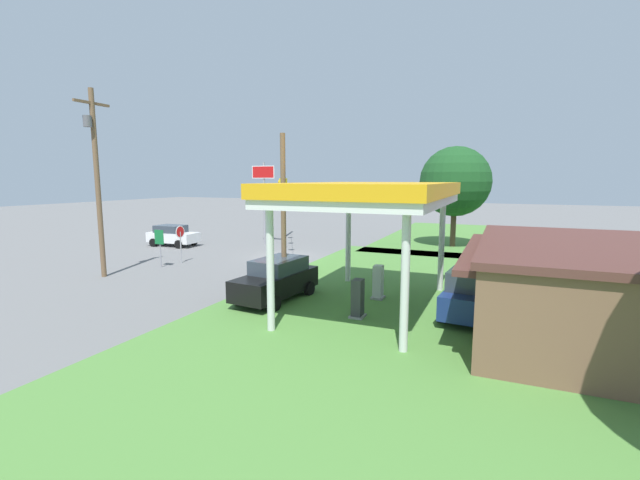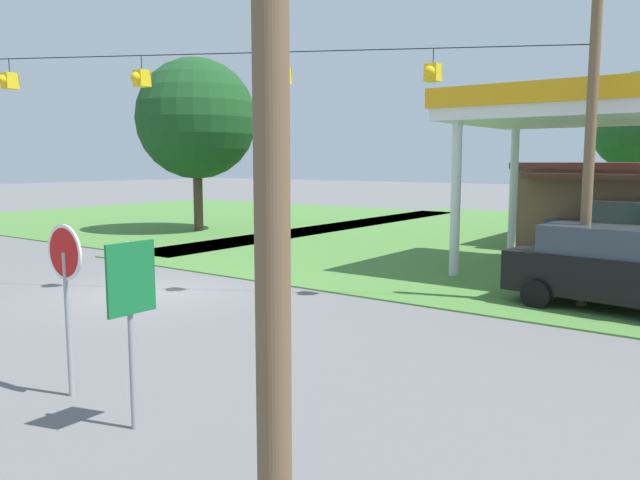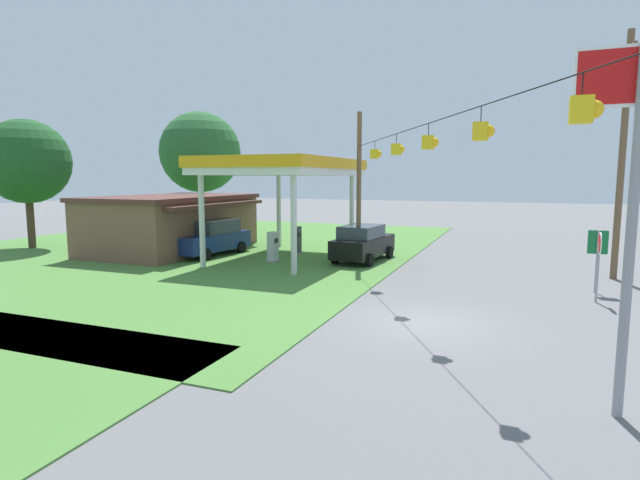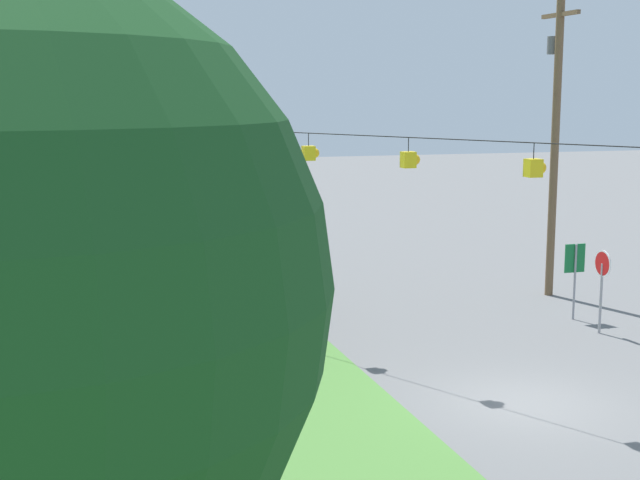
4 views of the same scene
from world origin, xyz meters
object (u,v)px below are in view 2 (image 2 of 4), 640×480
route_sign (131,297)px  car_at_pumps_rear (630,230)px  gas_station_canopy (636,106)px  car_at_pumps_front (615,268)px  stop_sign_roadside (66,272)px  tree_west_verge (196,119)px  fuel_pump_near (572,249)px

route_sign → car_at_pumps_rear: bearing=82.9°
gas_station_canopy → route_sign: (-3.04, -14.63, -3.18)m
car_at_pumps_front → gas_station_canopy: bearing=102.2°
car_at_pumps_front → stop_sign_roadside: stop_sign_roadside is taller
car_at_pumps_front → tree_west_verge: (-19.64, 5.66, 4.36)m
gas_station_canopy → car_at_pumps_front: size_ratio=2.00×
gas_station_canopy → car_at_pumps_front: bearing=-83.3°
route_sign → tree_west_verge: 23.01m
route_sign → stop_sign_roadside: bearing=174.1°
stop_sign_roadside → tree_west_verge: tree_west_verge is taller
gas_station_canopy → tree_west_verge: bearing=175.8°
tree_west_verge → gas_station_canopy: bearing=-4.2°
car_at_pumps_front → tree_west_verge: size_ratio=0.59×
fuel_pump_near → car_at_pumps_rear: 4.35m
car_at_pumps_rear → stop_sign_roadside: (-4.05, -18.72, 0.79)m
car_at_pumps_rear → stop_sign_roadside: stop_sign_roadside is taller
tree_west_verge → car_at_pumps_rear: bearing=8.8°
gas_station_canopy → tree_west_verge: (-19.14, 1.39, 0.46)m
fuel_pump_near → tree_west_verge: 18.28m
tree_west_verge → car_at_pumps_front: bearing=-16.1°
route_sign → tree_west_verge: size_ratio=0.29×
stop_sign_roadside → gas_station_canopy: bearing=-108.1°
fuel_pump_near → car_at_pumps_rear: bearing=79.2°
car_at_pumps_front → stop_sign_roadside: 11.49m
fuel_pump_near → route_sign: 14.74m
car_at_pumps_rear → tree_west_verge: bearing=14.3°
gas_station_canopy → stop_sign_roadside: bearing=-108.1°
car_at_pumps_rear → stop_sign_roadside: 19.17m
car_at_pumps_front → route_sign: size_ratio=2.03×
car_at_pumps_rear → route_sign: (-2.35, -18.89, 0.69)m
gas_station_canopy → tree_west_verge: tree_west_verge is taller
car_at_pumps_front → tree_west_verge: bearing=169.4°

